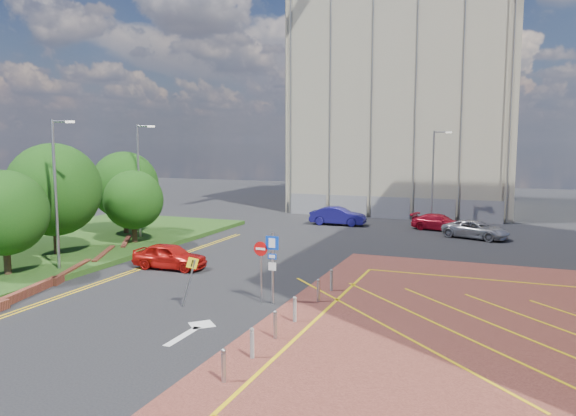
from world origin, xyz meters
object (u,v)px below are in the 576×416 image
Objects in this scene: car_red_left at (170,256)px; lamp_left_near at (56,188)px; tree_b at (54,190)px; lamp_back at (434,174)px; tree_c at (133,200)px; tree_d at (125,185)px; lamp_left_far at (139,176)px; sign_cluster at (268,260)px; tree_a at (4,213)px; car_silver_back at (476,230)px; car_red_back at (439,222)px; car_blue_back at (338,216)px; warning_sign at (190,276)px.

lamp_left_near is at bearing 122.02° from car_red_left.
tree_b is 0.84× the size of lamp_back.
tree_d is (-3.00, 3.00, 0.68)m from tree_c.
tree_c is at bearing -65.29° from lamp_left_far.
tree_b is 16.46m from sign_cluster.
tree_d is (-2.50, 13.00, 0.37)m from tree_a.
lamp_left_near reaches higher than car_red_left.
tree_b is at bearing -111.80° from tree_c.
tree_a reaches higher than car_silver_back.
tree_a is at bearing 155.11° from car_red_back.
lamp_back reaches higher than car_red_left.
sign_cluster is 23.80m from car_blue_back.
car_blue_back is (-3.67, 23.48, -1.18)m from sign_cluster.
sign_cluster is 9.04m from car_red_left.
sign_cluster is (13.80, -9.02, -1.24)m from tree_c.
car_red_left is (-5.03, 6.10, -0.71)m from warning_sign.
lamp_left_near is 28.91m from car_red_back.
lamp_left_far is at bearing 135.50° from car_blue_back.
sign_cluster is at bearing -178.56° from car_red_back.
tree_c is 15.53m from warning_sign.
lamp_back reaches higher than sign_cluster.
tree_c is 25.19m from lamp_back.
car_blue_back is (4.21, 19.24, 0.06)m from car_red_left.
lamp_left_near is at bearing 155.17° from car_red_back.
lamp_left_far is 1.79× the size of car_red_back.
tree_c is at bearing -45.00° from tree_d.
lamp_back is 29.76m from warning_sign.
tree_a is 0.89× the size of tree_d.
car_blue_back is (-0.83, 25.33, -0.65)m from warning_sign.
lamp_back is 1.68× the size of car_silver_back.
warning_sign is at bearing 178.90° from car_blue_back.
lamp_back is 9.00m from car_blue_back.
car_red_back is at bearing 52.43° from lamp_left_near.
car_blue_back is at bearing -154.65° from lamp_back.
lamp_back is at bearing 57.60° from lamp_left_near.
tree_a is 8.73m from car_red_left.
lamp_back is at bearing 40.86° from lamp_left_far.
lamp_left_far reaches higher than tree_a.
lamp_back is at bearing 51.07° from car_silver_back.
tree_b is 29.09m from car_silver_back.
lamp_left_far reaches higher than sign_cluster.
car_red_back is at bearing 78.70° from sign_cluster.
lamp_left_near reaches higher than car_silver_back.
car_blue_back is (10.62, 24.47, -2.73)m from tree_a.
lamp_back reaches higher than car_blue_back.
car_blue_back is (10.12, 14.47, -2.42)m from tree_c.
sign_cluster is 3.43m from warning_sign.
tree_b is at bearing 145.12° from car_blue_back.
lamp_back is at bearing 28.82° from car_red_back.
car_blue_back is at bearing 48.47° from lamp_left_far.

